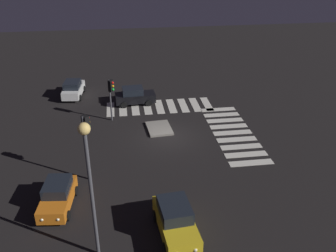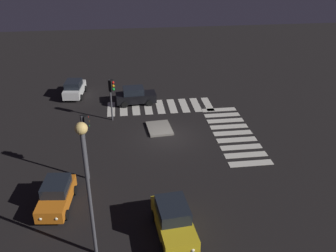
% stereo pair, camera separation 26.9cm
% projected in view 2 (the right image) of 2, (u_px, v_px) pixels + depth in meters
% --- Properties ---
extents(ground_plane, '(80.00, 80.00, 0.00)m').
position_uv_depth(ground_plane, '(168.00, 137.00, 29.65)').
color(ground_plane, black).
extents(traffic_island, '(2.74, 2.15, 0.18)m').
position_uv_depth(traffic_island, '(159.00, 128.00, 30.82)').
color(traffic_island, gray).
rests_on(traffic_island, ground).
extents(car_orange, '(3.86, 2.07, 1.62)m').
position_uv_depth(car_orange, '(57.00, 195.00, 21.73)').
color(car_orange, orange).
rests_on(car_orange, ground).
extents(car_white, '(3.97, 2.12, 1.67)m').
position_uv_depth(car_white, '(74.00, 88.00, 36.90)').
color(car_white, silver).
rests_on(car_white, ground).
extents(car_black, '(1.97, 3.90, 1.66)m').
position_uv_depth(car_black, '(135.00, 96.00, 35.21)').
color(car_black, black).
rests_on(car_black, ground).
extents(car_yellow, '(4.27, 2.24, 1.80)m').
position_uv_depth(car_yellow, '(173.00, 220.00, 19.66)').
color(car_yellow, gold).
rests_on(car_yellow, ground).
extents(traffic_light_west, '(0.54, 0.53, 4.61)m').
position_uv_depth(traffic_light_west, '(85.00, 132.00, 23.04)').
color(traffic_light_west, '#47474C').
rests_on(traffic_light_west, ground).
extents(traffic_light_north, '(0.54, 0.53, 3.75)m').
position_uv_depth(traffic_light_north, '(112.00, 90.00, 31.05)').
color(traffic_light_north, '#47474C').
rests_on(traffic_light_north, ground).
extents(street_lamp, '(0.56, 0.56, 7.48)m').
position_uv_depth(street_lamp, '(86.00, 170.00, 16.43)').
color(street_lamp, '#47474C').
rests_on(street_lamp, ground).
extents(crosswalk_near, '(9.90, 3.20, 0.02)m').
position_uv_depth(crosswalk_near, '(233.00, 133.00, 30.25)').
color(crosswalk_near, silver).
rests_on(crosswalk_near, ground).
extents(crosswalk_side, '(3.20, 9.90, 0.02)m').
position_uv_depth(crosswalk_side, '(160.00, 107.00, 34.93)').
color(crosswalk_side, silver).
rests_on(crosswalk_side, ground).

